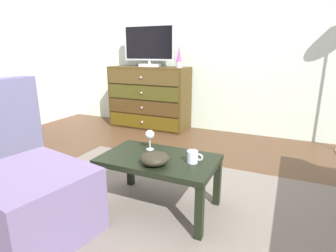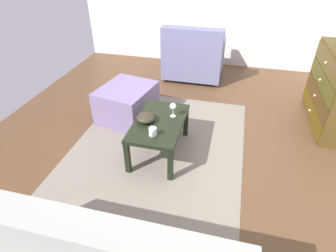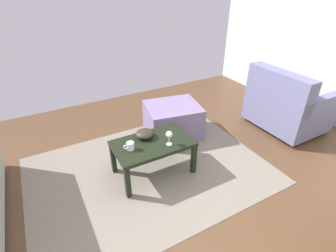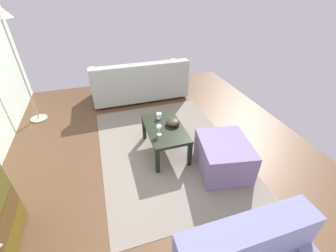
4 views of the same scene
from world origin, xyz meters
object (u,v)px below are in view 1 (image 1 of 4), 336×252
at_px(tv, 149,45).
at_px(ottoman, 34,203).
at_px(coffee_table, 159,164).
at_px(mug, 193,157).
at_px(bowl_decorative, 155,158).
at_px(dresser, 149,98).
at_px(lava_lamp, 179,57).
at_px(wine_glass, 150,135).

xyz_separation_m(tv, ottoman, (0.53, -2.58, -1.02)).
distance_m(coffee_table, mug, 0.28).
relative_size(coffee_table, bowl_decorative, 4.24).
xyz_separation_m(dresser, ottoman, (0.53, -2.55, -0.24)).
height_order(lava_lamp, mug, lava_lamp).
bearing_deg(ottoman, tv, 101.67).
bearing_deg(mug, ottoman, -144.18).
xyz_separation_m(dresser, mug, (1.38, -1.94, -0.01)).
distance_m(dresser, coffee_table, 2.25).
bearing_deg(wine_glass, tv, 117.99).
distance_m(tv, wine_glass, 2.22).
distance_m(dresser, ottoman, 2.62).
relative_size(coffee_table, wine_glass, 5.31).
height_order(lava_lamp, bowl_decorative, lava_lamp).
height_order(lava_lamp, ottoman, lava_lamp).
bearing_deg(bowl_decorative, wine_glass, 124.22).
relative_size(tv, ottoman, 1.14).
bearing_deg(lava_lamp, wine_glass, -74.71).
relative_size(dresser, mug, 10.46).
distance_m(dresser, tv, 0.77).
distance_m(dresser, wine_glass, 2.08).
height_order(dresser, coffee_table, dresser).
relative_size(bowl_decorative, ottoman, 0.28).
height_order(wine_glass, bowl_decorative, wine_glass).
distance_m(tv, bowl_decorative, 2.53).
distance_m(tv, ottoman, 2.82).
bearing_deg(mug, coffee_table, -177.52).
height_order(wine_glass, mug, wine_glass).
relative_size(tv, mug, 6.99).
height_order(tv, lava_lamp, tv).
distance_m(tv, mug, 2.53).
bearing_deg(dresser, lava_lamp, -5.01).
height_order(lava_lamp, wine_glass, lava_lamp).
relative_size(dresser, wine_glass, 7.59).
distance_m(dresser, mug, 2.38).
bearing_deg(coffee_table, dresser, 119.79).
bearing_deg(lava_lamp, ottoman, -89.22).
distance_m(lava_lamp, wine_glass, 1.94).
xyz_separation_m(tv, bowl_decorative, (1.16, -2.11, -0.79)).
xyz_separation_m(lava_lamp, wine_glass, (0.49, -1.79, -0.55)).
distance_m(coffee_table, ottoman, 0.85).
height_order(coffee_table, mug, mug).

